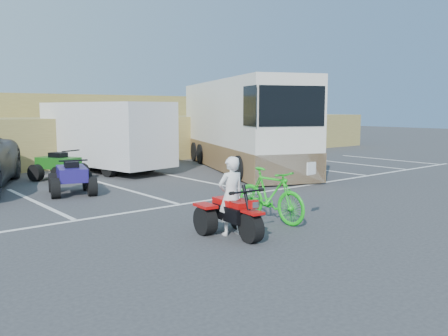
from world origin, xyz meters
TOP-DOWN VIEW (x-y plane):
  - ground at (0.00, 0.00)m, footprint 100.00×100.00m
  - parking_stripes at (0.87, 4.07)m, footprint 28.00×5.16m
  - grass_embankment at (0.00, 15.48)m, footprint 40.00×8.50m
  - red_trike_atv at (-0.86, -0.72)m, footprint 1.25×1.57m
  - rider at (-0.85, -0.57)m, footprint 0.59×0.42m
  - green_dirt_bike at (0.50, -0.27)m, footprint 0.60×1.91m
  - cargo_trailer at (1.46, 9.59)m, footprint 3.22×5.94m
  - rv_motorhome at (6.06, 6.99)m, footprint 5.85×9.71m
  - quad_atv_blue at (-1.51, 5.58)m, footprint 1.59×1.86m
  - quad_atv_green at (-0.86, 8.36)m, footprint 1.73×1.95m

SIDE VIEW (x-z plane):
  - ground at x=0.00m, z-range 0.00..0.00m
  - red_trike_atv at x=-0.86m, z-range -0.47..0.47m
  - quad_atv_blue at x=-1.51m, z-range -0.52..0.52m
  - quad_atv_green at x=-0.86m, z-range -0.53..0.53m
  - parking_stripes at x=0.87m, z-range 0.00..0.01m
  - green_dirt_bike at x=0.50m, z-range 0.00..1.14m
  - rider at x=-0.85m, z-range 0.00..1.50m
  - cargo_trailer at x=1.46m, z-range 0.11..2.73m
  - grass_embankment at x=0.00m, z-range -0.13..2.97m
  - rv_motorhome at x=6.06m, z-range -0.22..3.20m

